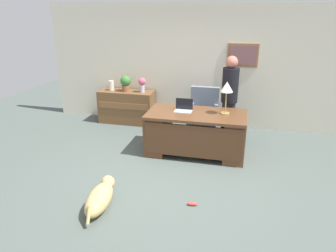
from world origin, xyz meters
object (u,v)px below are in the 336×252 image
Objects in this scene: credenza at (127,107)px; person_standing at (229,99)px; dog_lying at (100,197)px; vase_empty at (111,85)px; vase_with_flowers at (142,84)px; potted_plant at (126,83)px; armchair at (203,114)px; dog_toy_bone at (192,204)px; laptop at (184,108)px; desk_lamp at (227,89)px; desk at (196,132)px.

person_standing is at bearing -13.20° from credenza.
vase_empty is (-1.20, 3.31, 0.73)m from dog_lying.
potted_plant is at bearing 180.00° from vase_with_flowers.
vase_with_flowers is at bearing 165.32° from armchair.
armchair is 2.85× the size of potted_plant.
potted_plant reaches higher than dog_toy_bone.
vase_with_flowers is 0.76m from vase_empty.
laptop is 2.30m from vase_empty.
armchair is 1.12× the size of dog_lying.
desk_lamp is (2.35, -1.21, 0.87)m from credenza.
armchair is 7.18× the size of dog_toy_bone.
dog_lying is 2.33m from laptop.
vase_with_flowers is at bearing 0.00° from potted_plant.
desk is 5.40× the size of vase_with_flowers.
dog_lying is 3.60m from vase_empty.
vase_empty is (-2.23, 0.38, 0.41)m from armchair.
desk is at bearing -30.78° from vase_empty.
credenza reaches higher than dog_toy_bone.
person_standing reaches higher than armchair.
desk is 1.96× the size of dog_lying.
vase_with_flowers reaches higher than dog_lying.
vase_empty is 0.37m from potted_plant.
person_standing reaches higher than vase_empty.
potted_plant is at bearing 166.77° from person_standing.
desk is 2.25m from dog_lying.
potted_plant is (-1.60, 1.22, 0.12)m from laptop.
dog_toy_bone is at bearing -99.20° from desk_lamp.
credenza is at bearing 168.40° from armchair.
credenza is at bearing 142.69° from laptop.
vase_empty is (-2.20, 1.31, 0.45)m from desk.
desk is 1.74m from dog_toy_bone.
vase_with_flowers reaches higher than armchair.
armchair is at bearing 161.24° from person_standing.
desk is at bearing -168.66° from desk_lamp.
desk is 0.50m from laptop.
vase_with_flowers is (0.40, 0.00, 0.58)m from credenza.
desk_lamp is 2.60× the size of vase_empty.
armchair reaches higher than credenza.
desk_lamp reaches higher than potted_plant.
vase_empty is (-2.71, 1.21, -0.37)m from desk_lamp.
vase_with_flowers reaches higher than dog_toy_bone.
person_standing is at bearing 39.55° from laptop.
credenza is (-1.84, 1.31, -0.04)m from desk.
desk is 12.56× the size of dog_toy_bone.
desk_lamp is (0.51, 0.10, 0.82)m from desk.
dog_lying is 2.86× the size of laptop.
credenza is 2.06m from laptop.
credenza is 3.57× the size of potted_plant.
laptop is 2.01m from potted_plant.
credenza is 0.74× the size of person_standing.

